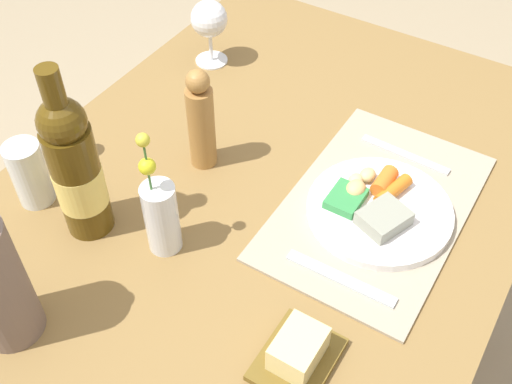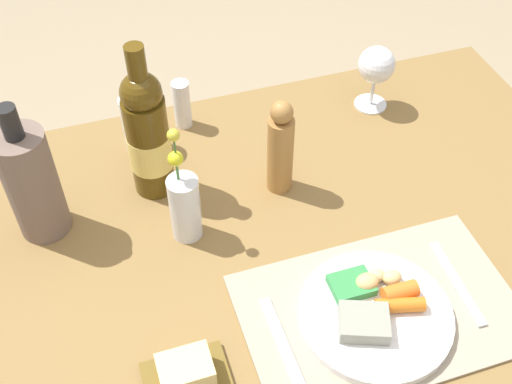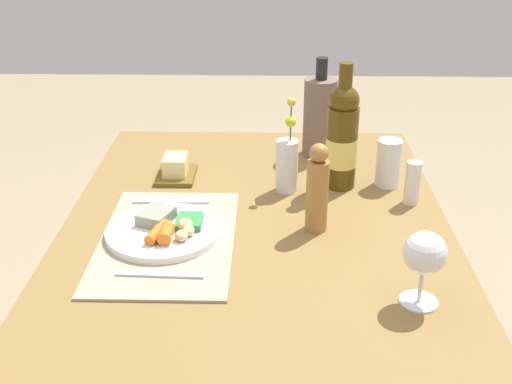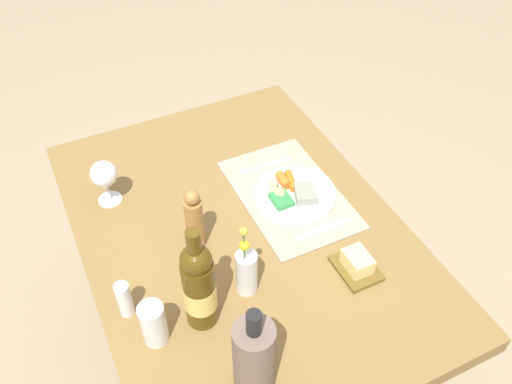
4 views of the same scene
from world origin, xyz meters
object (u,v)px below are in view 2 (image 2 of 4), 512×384
Objects in this scene: knife at (457,283)px; fork at (283,347)px; dinner_plate at (375,311)px; pepper_mill at (279,149)px; flower_vase at (184,205)px; cooler_bottle at (32,183)px; water_tumbler at (138,126)px; butter_dish at (186,376)px; salt_shaker at (182,104)px; dining_table at (301,264)px; wine_bottle at (148,135)px; wine_glass at (376,67)px.

fork is at bearing -173.57° from knife.
pepper_mill reaches higher than dinner_plate.
cooler_bottle is at bearing 158.64° from flower_vase.
fork is at bearing -77.28° from water_tumbler.
dinner_plate is 0.60m from water_tumbler.
butter_dish reaches higher than knife.
salt_shaker is 0.31m from flower_vase.
flower_vase is at bearing 149.90° from knife.
butter_dish is (-0.32, -0.02, 0.00)m from dinner_plate.
dinner_plate is (0.05, -0.20, 0.11)m from dining_table.
butter_dish reaches higher than dinner_plate.
butter_dish is 0.44m from wine_bottle.
flower_vase is 0.26m from water_tumbler.
butter_dish is 0.45m from pepper_mill.
dinner_plate is 0.16m from fork.
cooler_bottle is (-0.21, -0.04, -0.02)m from wine_bottle.
wine_bottle is (-0.10, -0.16, 0.08)m from salt_shaker.
cooler_bottle reaches higher than pepper_mill.
salt_shaker is at bearing 77.71° from flower_vase.
flower_vase is at bearing 159.95° from dining_table.
water_tumbler reaches higher than knife.
dinner_plate is 1.22× the size of pepper_mill.
butter_dish is (-0.48, -0.03, 0.02)m from knife.
pepper_mill is (0.27, 0.35, 0.07)m from butter_dish.
knife is 1.42× the size of water_tumbler.
fork is at bearing -74.38° from wine_bottle.
salt_shaker is at bearing 107.50° from dinner_plate.
wine_bottle is 0.24m from pepper_mill.
salt_shaker reaches higher than dinner_plate.
flower_vase reaches higher than dining_table.
flower_vase is at bearing -82.09° from water_tumbler.
fork is at bearing -176.70° from dinner_plate.
flower_vase is (-0.07, -0.30, 0.02)m from salt_shaker.
salt_shaker is 0.39× the size of cooler_bottle.
wine_glass is at bearing 52.19° from fork.
fork is at bearing -107.80° from pepper_mill.
wine_glass is at bearing 26.31° from flower_vase.
cooler_bottle reaches higher than wine_glass.
dining_table is 4.39× the size of cooler_bottle.
fork is 0.58× the size of wine_bottle.
fork and knife have the same top height.
wine_bottle is at bearing -120.39° from salt_shaker.
cooler_bottle reaches higher than dining_table.
cooler_bottle is (-0.44, 0.17, 0.20)m from dining_table.
dinner_plate is at bearing -55.86° from wine_bottle.
fork is 0.59m from salt_shaker.
fork is 0.30m from flower_vase.
cooler_bottle is at bearing 159.22° from dining_table.
pepper_mill is 0.31m from water_tumbler.
dinner_plate is at bearing 2.60° from fork.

